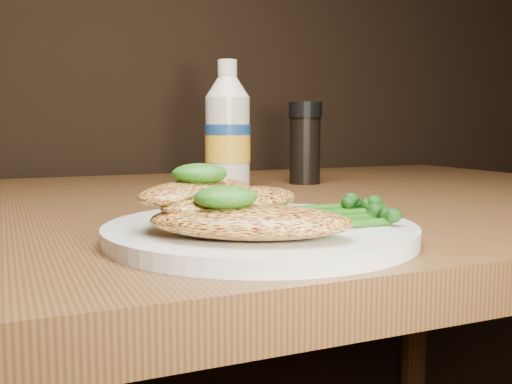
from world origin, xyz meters
name	(u,v)px	position (x,y,z in m)	size (l,w,h in m)	color
plate	(260,232)	(-0.11, 0.79, 0.76)	(0.25, 0.25, 0.01)	white
chicken_front	(250,221)	(-0.14, 0.74, 0.77)	(0.15, 0.08, 0.02)	gold
chicken_mid	(233,201)	(-0.13, 0.78, 0.78)	(0.14, 0.07, 0.02)	gold
chicken_back	(197,192)	(-0.16, 0.80, 0.79)	(0.13, 0.06, 0.02)	gold
pesto_front	(225,198)	(-0.16, 0.74, 0.79)	(0.05, 0.04, 0.02)	#113508
pesto_back	(199,174)	(-0.16, 0.80, 0.80)	(0.04, 0.04, 0.02)	#113508
broccolini_bundle	(327,212)	(-0.06, 0.77, 0.77)	(0.12, 0.09, 0.02)	#215913
mayo_bottle	(228,125)	(0.00, 1.14, 0.84)	(0.07, 0.07, 0.18)	beige
pepper_grinder	(305,143)	(0.14, 1.17, 0.81)	(0.05, 0.05, 0.13)	black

